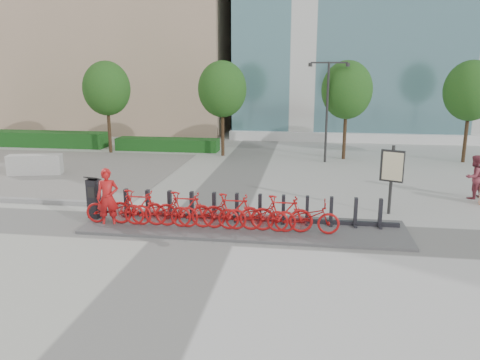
# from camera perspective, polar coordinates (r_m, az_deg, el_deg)

# --- Properties ---
(ground) EXTENTS (120.00, 120.00, 0.00)m
(ground) POSITION_cam_1_polar(r_m,az_deg,el_deg) (14.09, -4.95, -6.03)
(ground) COLOR #ADADAD
(gravel_patch) EXTENTS (14.00, 14.00, 0.00)m
(gravel_patch) POSITION_cam_1_polar(r_m,az_deg,el_deg) (24.30, -24.51, 1.14)
(gravel_patch) COLOR #625B51
(gravel_patch) RESTS_ON ground
(hedge_a) EXTENTS (10.00, 1.40, 0.90)m
(hedge_a) POSITION_cam_1_polar(r_m,az_deg,el_deg) (31.76, -24.42, 4.62)
(hedge_a) COLOR #134013
(hedge_a) RESTS_ON ground
(hedge_b) EXTENTS (6.00, 1.20, 0.70)m
(hedge_b) POSITION_cam_1_polar(r_m,az_deg,el_deg) (27.69, -8.81, 4.31)
(hedge_b) COLOR #134013
(hedge_b) RESTS_ON ground
(tree_0) EXTENTS (2.60, 2.60, 5.10)m
(tree_0) POSITION_cam_1_polar(r_m,az_deg,el_deg) (27.30, -15.95, 10.68)
(tree_0) COLOR #332316
(tree_0) RESTS_ON ground
(tree_1) EXTENTS (2.60, 2.60, 5.10)m
(tree_1) POSITION_cam_1_polar(r_m,az_deg,el_deg) (25.36, -2.17, 10.99)
(tree_1) COLOR #332316
(tree_1) RESTS_ON ground
(tree_2) EXTENTS (2.60, 2.60, 5.10)m
(tree_2) POSITION_cam_1_polar(r_m,az_deg,el_deg) (25.00, 12.91, 10.64)
(tree_2) COLOR #332316
(tree_2) RESTS_ON ground
(tree_3) EXTENTS (2.60, 2.60, 5.10)m
(tree_3) POSITION_cam_1_polar(r_m,az_deg,el_deg) (26.15, 26.32, 9.71)
(tree_3) COLOR #332316
(tree_3) RESTS_ON ground
(streetlamp) EXTENTS (2.00, 0.20, 5.00)m
(streetlamp) POSITION_cam_1_polar(r_m,az_deg,el_deg) (23.98, 10.61, 9.54)
(streetlamp) COLOR black
(streetlamp) RESTS_ON ground
(dock_pad) EXTENTS (9.60, 2.40, 0.08)m
(dock_pad) POSITION_cam_1_polar(r_m,az_deg,el_deg) (14.13, 0.50, -5.75)
(dock_pad) COLOR #4D4D4F
(dock_pad) RESTS_ON ground
(dock_rail_posts) EXTENTS (8.02, 0.50, 0.85)m
(dock_rail_posts) POSITION_cam_1_polar(r_m,az_deg,el_deg) (14.42, 1.00, -3.40)
(dock_rail_posts) COLOR black
(dock_rail_posts) RESTS_ON dock_pad
(bike_0) EXTENTS (1.85, 0.65, 0.97)m
(bike_0) POSITION_cam_1_polar(r_m,az_deg,el_deg) (14.67, -14.99, -3.33)
(bike_0) COLOR #A81010
(bike_0) RESTS_ON dock_pad
(bike_1) EXTENTS (1.80, 0.51, 1.08)m
(bike_1) POSITION_cam_1_polar(r_m,az_deg,el_deg) (14.39, -12.36, -3.28)
(bike_1) COLOR #A81010
(bike_1) RESTS_ON dock_pad
(bike_2) EXTENTS (1.85, 0.65, 0.97)m
(bike_2) POSITION_cam_1_polar(r_m,az_deg,el_deg) (14.17, -9.62, -3.64)
(bike_2) COLOR #A81010
(bike_2) RESTS_ON dock_pad
(bike_3) EXTENTS (1.80, 0.51, 1.08)m
(bike_3) POSITION_cam_1_polar(r_m,az_deg,el_deg) (13.95, -6.81, -3.59)
(bike_3) COLOR #A81010
(bike_3) RESTS_ON dock_pad
(bike_4) EXTENTS (1.85, 0.65, 0.97)m
(bike_4) POSITION_cam_1_polar(r_m,az_deg,el_deg) (13.80, -3.91, -3.95)
(bike_4) COLOR #A81010
(bike_4) RESTS_ON dock_pad
(bike_5) EXTENTS (1.80, 0.51, 1.08)m
(bike_5) POSITION_cam_1_polar(r_m,az_deg,el_deg) (13.66, -0.95, -3.87)
(bike_5) COLOR #A81010
(bike_5) RESTS_ON dock_pad
(bike_6) EXTENTS (1.85, 0.65, 0.97)m
(bike_6) POSITION_cam_1_polar(r_m,az_deg,el_deg) (13.58, 2.06, -4.22)
(bike_6) COLOR #A81010
(bike_6) RESTS_ON dock_pad
(bike_7) EXTENTS (1.80, 0.51, 1.08)m
(bike_7) POSITION_cam_1_polar(r_m,az_deg,el_deg) (13.51, 5.10, -4.12)
(bike_7) COLOR #A81010
(bike_7) RESTS_ON dock_pad
(bike_8) EXTENTS (1.85, 0.65, 0.97)m
(bike_8) POSITION_cam_1_polar(r_m,az_deg,el_deg) (13.51, 8.16, -4.45)
(bike_8) COLOR #A81010
(bike_8) RESTS_ON dock_pad
(kiosk) EXTENTS (0.46, 0.41, 1.35)m
(kiosk) POSITION_cam_1_polar(r_m,az_deg,el_deg) (15.40, -17.39, -2.07)
(kiosk) COLOR black
(kiosk) RESTS_ON dock_pad
(worker_red) EXTENTS (0.74, 0.58, 1.80)m
(worker_red) POSITION_cam_1_polar(r_m,az_deg,el_deg) (14.56, -15.83, -2.13)
(worker_red) COLOR #B31516
(worker_red) RESTS_ON ground
(pedestrian) EXTENTS (1.00, 0.95, 1.62)m
(pedestrian) POSITION_cam_1_polar(r_m,az_deg,el_deg) (19.15, 26.63, 0.34)
(pedestrian) COLOR brown
(pedestrian) RESTS_ON ground
(jersey_barrier) EXTENTS (2.41, 1.20, 0.90)m
(jersey_barrier) POSITION_cam_1_polar(r_m,az_deg,el_deg) (23.03, -23.71, 1.73)
(jersey_barrier) COLOR #B1B0AD
(jersey_barrier) RESTS_ON ground
(map_sign) EXTENTS (0.73, 0.40, 2.29)m
(map_sign) POSITION_cam_1_polar(r_m,az_deg,el_deg) (15.90, 18.05, 1.28)
(map_sign) COLOR black
(map_sign) RESTS_ON ground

